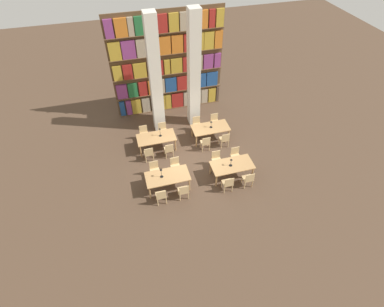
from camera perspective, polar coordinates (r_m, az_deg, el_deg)
The scene contains 28 objects.
ground_plane at distance 14.33m, azimuth -0.14°, elevation -1.55°, with size 40.00×40.00×0.00m, color #4C3828.
bookshelf_bank at distance 16.39m, azimuth -4.57°, elevation 16.37°, with size 5.92×0.35×5.50m.
pillar_left at distance 14.70m, azimuth -7.02°, elevation 14.16°, with size 0.55×0.55×6.00m.
pillar_center at distance 15.03m, azimuth 0.35°, elevation 15.21°, with size 0.55×0.55×6.00m.
reading_table_0 at distance 12.82m, azimuth -4.68°, elevation -4.52°, with size 1.87×0.94×0.73m.
chair_0 at distance 12.44m, azimuth -5.91°, elevation -7.98°, with size 0.42×0.40×0.87m.
chair_1 at distance 13.43m, azimuth -7.15°, elevation -3.06°, with size 0.42×0.40×0.87m.
chair_2 at distance 12.54m, azimuth -1.63°, elevation -7.12°, with size 0.42×0.40×0.87m.
chair_3 at distance 13.52m, azimuth -3.21°, elevation -2.30°, with size 0.42×0.40×0.87m.
desk_lamp_0 at distance 12.51m, azimuth -5.89°, elevation -3.44°, with size 0.14×0.14×0.48m.
reading_table_1 at distance 13.35m, azimuth 7.64°, elevation -2.35°, with size 1.87×0.94×0.73m.
chair_4 at distance 12.89m, azimuth 6.87°, elevation -5.65°, with size 0.42×0.40×0.87m.
chair_5 at distance 13.83m, azimuth 4.69°, elevation -1.06°, with size 0.42×0.40×0.87m.
chair_6 at distance 13.18m, azimuth 10.68°, elevation -4.77°, with size 0.42×0.40×0.87m.
chair_7 at distance 14.11m, azimuth 8.28°, elevation -0.34°, with size 0.42×0.40×0.87m.
desk_lamp_1 at distance 13.05m, azimuth 7.47°, elevation -1.45°, with size 0.14×0.14×0.41m.
reading_table_2 at distance 14.68m, azimuth -6.81°, elevation 2.90°, with size 1.87×0.94×0.73m.
chair_8 at distance 14.21m, azimuth -8.22°, elevation 0.05°, with size 0.42×0.40×0.87m.
chair_9 at distance 15.35m, azimuth -9.14°, elevation 3.82°, with size 0.42×0.40×0.87m.
chair_10 at distance 14.29m, azimuth -4.40°, elevation 0.76°, with size 0.42×0.40×0.87m.
chair_11 at distance 15.42m, azimuth -5.59°, elevation 4.47°, with size 0.42×0.40×0.87m.
desk_lamp_2 at distance 14.48m, azimuth -6.14°, elevation 4.35°, with size 0.14×0.14×0.48m.
reading_table_3 at distance 15.18m, azimuth 3.54°, elevation 4.75°, with size 1.87×0.94×0.73m.
chair_12 at distance 14.63m, azimuth 2.59°, elevation 2.08°, with size 0.42×0.40×0.87m.
chair_13 at distance 15.73m, azimuth 0.94°, elevation 5.62°, with size 0.42×0.40×0.87m.
chair_14 at distance 14.90m, azimuth 6.21°, elevation 2.74°, with size 0.42×0.40×0.87m.
chair_15 at distance 15.98m, azimuth 4.36°, elevation 6.19°, with size 0.42×0.40×0.87m.
desk_lamp_3 at distance 14.98m, azimuth 3.68°, elevation 5.80°, with size 0.14×0.14×0.40m.
Camera 1 is at (-2.64, -9.71, 10.21)m, focal length 28.00 mm.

